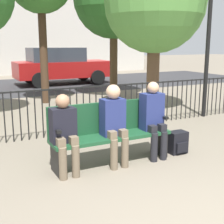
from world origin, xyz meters
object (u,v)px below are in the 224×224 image
park_bench (110,130)px  seated_person_0 (64,130)px  lamp_post (210,4)px  parked_car_1 (61,65)px  seated_person_1 (114,121)px  backpack (178,143)px  tree_2 (155,3)px  seated_person_2 (153,116)px

park_bench → seated_person_0: size_ratio=1.65×
lamp_post → parked_car_1: (-1.16, 7.79, -1.84)m
seated_person_1 → backpack: bearing=-1.8°
seated_person_1 → park_bench: bearing=93.8°
lamp_post → parked_car_1: size_ratio=0.98×
tree_2 → lamp_post: 1.51m
park_bench → backpack: bearing=-8.0°
seated_person_2 → parked_car_1: bearing=80.4°
tree_2 → parked_car_1: bearing=94.8°
backpack → lamp_post: bearing=38.8°
park_bench → seated_person_1: (0.01, -0.13, 0.18)m
backpack → park_bench: bearing=172.0°
seated_person_0 → lamp_post: (4.24, 1.82, 2.05)m
lamp_post → tree_2: bearing=114.5°
seated_person_0 → tree_2: size_ratio=0.27×
park_bench → parked_car_1: bearing=76.2°
park_bench → lamp_post: size_ratio=0.45×
park_bench → seated_person_2: size_ratio=1.53×
tree_2 → lamp_post: (0.62, -1.37, -0.15)m
seated_person_0 → backpack: size_ratio=3.07×
backpack → tree_2: (1.69, 3.22, 2.65)m
seated_person_0 → seated_person_1: (0.76, 0.01, 0.05)m
backpack → tree_2: tree_2 is taller
seated_person_1 → seated_person_2: 0.69m
seated_person_2 → lamp_post: size_ratio=0.29×
park_bench → seated_person_0: seated_person_0 is taller
park_bench → seated_person_2: bearing=-10.4°
seated_person_1 → tree_2: tree_2 is taller
parked_car_1 → seated_person_2: bearing=-99.6°
lamp_post → parked_car_1: 8.08m
seated_person_0 → lamp_post: lamp_post is taller
backpack → parked_car_1: 9.73m
seated_person_2 → lamp_post: bearing=33.1°
park_bench → seated_person_0: (-0.76, -0.13, 0.13)m
seated_person_2 → seated_person_1: bearing=-180.0°
seated_person_2 → parked_car_1: parked_car_1 is taller
tree_2 → lamp_post: size_ratio=1.02×
seated_person_0 → backpack: seated_person_0 is taller
seated_person_2 → seated_person_0: bearing=-179.8°
seated_person_0 → seated_person_2: bearing=0.2°
backpack → lamp_post: lamp_post is taller
seated_person_0 → tree_2: bearing=41.4°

